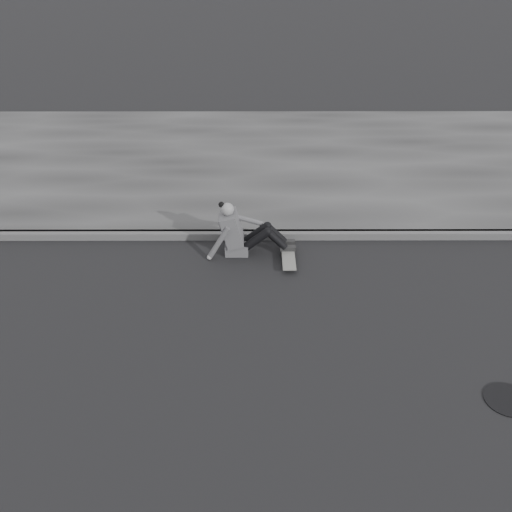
{
  "coord_description": "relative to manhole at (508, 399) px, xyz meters",
  "views": [
    {
      "loc": [
        -0.61,
        -5.46,
        4.82
      ],
      "look_at": [
        -0.6,
        1.26,
        0.5
      ],
      "focal_mm": 40.0,
      "sensor_mm": 36.0,
      "label": 1
    }
  ],
  "objects": [
    {
      "name": "seated_woman",
      "position": [
        -3.06,
        3.11,
        0.35
      ],
      "size": [
        1.38,
        0.46,
        0.88
      ],
      "color": "#505052",
      "rests_on": "ground"
    },
    {
      "name": "sidewalk",
      "position": [
        -2.22,
        6.56,
        0.05
      ],
      "size": [
        24.0,
        6.0,
        0.12
      ],
      "primitive_type": "cube",
      "color": "#363636",
      "rests_on": "ground"
    },
    {
      "name": "manhole",
      "position": [
        0.0,
        0.0,
        0.0
      ],
      "size": [
        0.53,
        0.53,
        0.01
      ],
      "primitive_type": "cylinder",
      "color": "black",
      "rests_on": "ground"
    },
    {
      "name": "skateboard",
      "position": [
        -2.32,
        2.87,
        0.07
      ],
      "size": [
        0.2,
        0.78,
        0.09
      ],
      "color": "gray",
      "rests_on": "ground"
    },
    {
      "name": "ground",
      "position": [
        -2.22,
        0.96,
        -0.01
      ],
      "size": [
        80.0,
        80.0,
        0.0
      ],
      "primitive_type": "plane",
      "color": "black",
      "rests_on": "ground"
    },
    {
      "name": "curb",
      "position": [
        -2.22,
        3.54,
        0.05
      ],
      "size": [
        24.0,
        0.16,
        0.12
      ],
      "primitive_type": "cube",
      "color": "#4E4E4E",
      "rests_on": "ground"
    }
  ]
}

